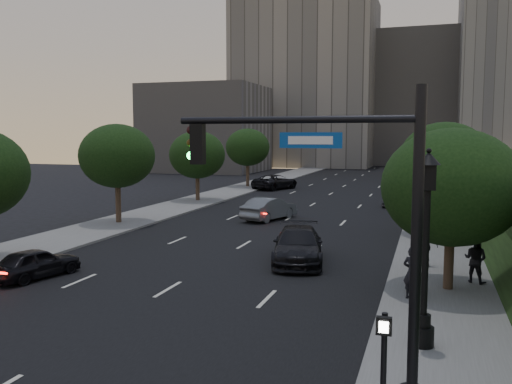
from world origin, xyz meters
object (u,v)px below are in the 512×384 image
(traffic_signal_mast, at_px, (364,241))
(sedan_far_right, at_px, (398,196))
(street_lamp, at_px, (425,258))
(sedan_far_left, at_px, (275,182))
(sedan_near_right, at_px, (298,245))
(sedan_mid_left, at_px, (269,209))
(pedestrian_b, at_px, (475,259))
(pedestrian_c, at_px, (426,246))
(sedan_near_left, at_px, (36,263))
(pedestrian_a, at_px, (412,273))

(traffic_signal_mast, distance_m, sedan_far_right, 35.23)
(sedan_far_right, bearing_deg, traffic_signal_mast, -79.76)
(street_lamp, relative_size, sedan_far_left, 0.95)
(sedan_far_right, bearing_deg, sedan_near_right, -90.04)
(sedan_mid_left, bearing_deg, street_lamp, 134.57)
(pedestrian_b, bearing_deg, pedestrian_c, -23.29)
(pedestrian_c, bearing_deg, sedan_near_left, 19.05)
(street_lamp, xyz_separation_m, sedan_mid_left, (-10.66, 21.10, -1.83))
(sedan_near_left, xyz_separation_m, sedan_mid_left, (4.86, 18.00, 0.15))
(street_lamp, height_order, pedestrian_c, street_lamp)
(sedan_near_left, bearing_deg, pedestrian_c, -142.45)
(sedan_mid_left, height_order, pedestrian_b, pedestrian_b)
(street_lamp, bearing_deg, sedan_near_right, 121.92)
(sedan_mid_left, distance_m, pedestrian_c, 15.60)
(sedan_mid_left, relative_size, sedan_near_right, 0.87)
(traffic_signal_mast, relative_size, sedan_near_right, 1.26)
(street_lamp, xyz_separation_m, sedan_near_left, (-15.52, 3.09, -1.99))
(traffic_signal_mast, bearing_deg, pedestrian_c, 84.58)
(traffic_signal_mast, distance_m, sedan_mid_left, 26.42)
(traffic_signal_mast, xyz_separation_m, pedestrian_c, (1.24, 13.12, -2.63))
(street_lamp, bearing_deg, traffic_signal_mast, -110.36)
(sedan_far_right, relative_size, pedestrian_b, 2.53)
(street_lamp, xyz_separation_m, pedestrian_c, (-0.03, 9.68, -1.59))
(pedestrian_b, bearing_deg, sedan_far_right, -53.42)
(traffic_signal_mast, relative_size, pedestrian_a, 3.69)
(traffic_signal_mast, distance_m, street_lamp, 3.81)
(sedan_far_left, xyz_separation_m, sedan_near_right, (10.42, -32.86, -0.01))
(street_lamp, height_order, sedan_far_left, street_lamp)
(sedan_mid_left, relative_size, sedan_far_left, 0.82)
(street_lamp, distance_m, sedan_far_left, 45.13)
(sedan_near_right, distance_m, pedestrian_a, 7.19)
(sedan_near_left, bearing_deg, traffic_signal_mast, 169.88)
(sedan_mid_left, distance_m, sedan_near_right, 12.84)
(sedan_near_left, bearing_deg, pedestrian_a, -160.56)
(street_lamp, xyz_separation_m, pedestrian_b, (1.87, 7.44, -1.55))
(sedan_far_right, bearing_deg, sedan_near_left, -106.27)
(sedan_near_left, bearing_deg, street_lamp, -176.77)
(sedan_far_left, xyz_separation_m, pedestrian_b, (18.03, -34.65, 0.27))
(sedan_near_left, bearing_deg, pedestrian_b, -151.45)
(traffic_signal_mast, height_order, sedan_far_left, traffic_signal_mast)
(traffic_signal_mast, bearing_deg, sedan_far_left, 108.11)
(sedan_far_left, height_order, pedestrian_a, pedestrian_a)
(sedan_near_left, distance_m, pedestrian_a, 15.14)
(sedan_mid_left, bearing_deg, sedan_far_right, -110.05)
(street_lamp, height_order, pedestrian_a, street_lamp)
(sedan_far_left, relative_size, pedestrian_a, 3.11)
(sedan_near_left, height_order, pedestrian_b, pedestrian_b)
(sedan_near_left, height_order, pedestrian_a, pedestrian_a)
(sedan_far_left, bearing_deg, sedan_near_left, 110.89)
(sedan_near_right, bearing_deg, street_lamp, -70.16)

